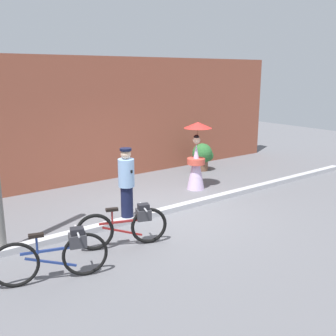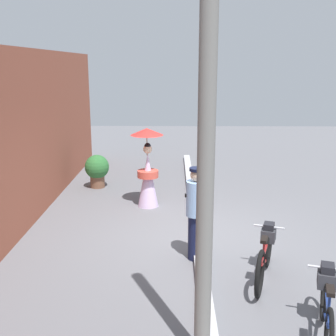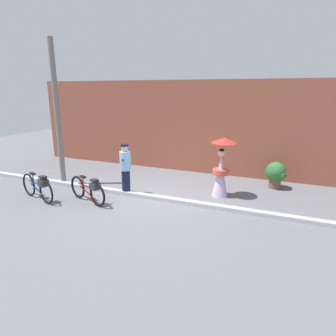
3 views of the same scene
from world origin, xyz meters
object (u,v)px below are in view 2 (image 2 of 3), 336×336
at_px(person_with_parasol, 148,169).
at_px(utility_pole, 206,152).
at_px(bicycle_near_officer, 265,253).
at_px(bicycle_far_side, 327,305).
at_px(potted_plant_by_door, 98,169).
at_px(person_officer, 196,212).

height_order(person_with_parasol, utility_pole, utility_pole).
bearing_deg(bicycle_near_officer, utility_pole, 150.38).
height_order(bicycle_far_side, potted_plant_by_door, potted_plant_by_door).
xyz_separation_m(bicycle_near_officer, person_with_parasol, (3.41, 2.03, 0.49)).
distance_m(bicycle_far_side, utility_pole, 2.53).
height_order(potted_plant_by_door, utility_pole, utility_pole).
bearing_deg(person_officer, potted_plant_by_door, 29.42).
xyz_separation_m(bicycle_near_officer, utility_pole, (-1.93, 1.10, 1.99)).
relative_size(bicycle_near_officer, person_officer, 1.01).
bearing_deg(person_with_parasol, bicycle_far_side, -153.42).
bearing_deg(bicycle_far_side, person_officer, 34.72).
xyz_separation_m(person_with_parasol, utility_pole, (-5.34, -0.93, 1.50)).
relative_size(bicycle_near_officer, bicycle_far_side, 0.96).
xyz_separation_m(bicycle_near_officer, bicycle_far_side, (-1.49, -0.42, 0.02)).
distance_m(bicycle_far_side, potted_plant_by_door, 7.52).
bearing_deg(person_officer, bicycle_near_officer, -121.26).
bearing_deg(potted_plant_by_door, person_with_parasol, -136.63).
distance_m(bicycle_near_officer, person_with_parasol, 4.00).
distance_m(bicycle_near_officer, person_officer, 1.30).
bearing_deg(potted_plant_by_door, bicycle_near_officer, -144.90).
relative_size(person_officer, utility_pole, 0.33).
bearing_deg(person_with_parasol, potted_plant_by_door, 43.37).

